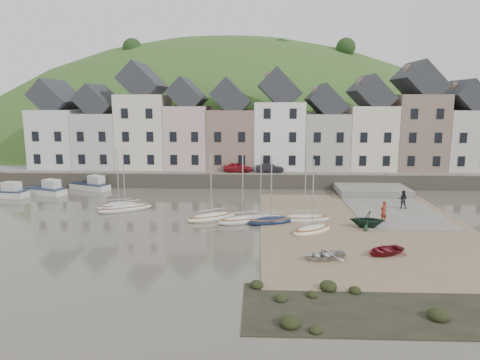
{
  "coord_description": "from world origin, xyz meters",
  "views": [
    {
      "loc": [
        1.74,
        -36.55,
        10.7
      ],
      "look_at": [
        0.0,
        6.0,
        3.0
      ],
      "focal_mm": 32.84,
      "sensor_mm": 36.0,
      "label": 1
    }
  ],
  "objects_px": {
    "person_red": "(384,211)",
    "rowboat_red": "(385,250)",
    "sailboat_0": "(125,208)",
    "person_dark": "(403,199)",
    "car_right": "(270,168)",
    "car_left": "(238,167)",
    "rowboat_white": "(324,255)",
    "rowboat_green": "(367,219)"
  },
  "relations": [
    {
      "from": "person_dark",
      "to": "car_right",
      "type": "distance_m",
      "value": 18.22
    },
    {
      "from": "rowboat_red",
      "to": "person_red",
      "type": "xyz_separation_m",
      "value": [
        2.18,
        8.27,
        0.71
      ]
    },
    {
      "from": "rowboat_green",
      "to": "car_right",
      "type": "distance_m",
      "value": 21.16
    },
    {
      "from": "rowboat_white",
      "to": "rowboat_green",
      "type": "distance_m",
      "value": 9.05
    },
    {
      "from": "rowboat_red",
      "to": "car_right",
      "type": "bearing_deg",
      "value": 167.88
    },
    {
      "from": "rowboat_green",
      "to": "person_dark",
      "type": "xyz_separation_m",
      "value": [
        5.17,
        6.85,
        0.24
      ]
    },
    {
      "from": "car_left",
      "to": "rowboat_red",
      "type": "bearing_deg",
      "value": -156.26
    },
    {
      "from": "sailboat_0",
      "to": "person_dark",
      "type": "height_order",
      "value": "sailboat_0"
    },
    {
      "from": "rowboat_white",
      "to": "person_red",
      "type": "bearing_deg",
      "value": 127.74
    },
    {
      "from": "rowboat_white",
      "to": "sailboat_0",
      "type": "bearing_deg",
      "value": -143.21
    },
    {
      "from": "rowboat_green",
      "to": "person_dark",
      "type": "relative_size",
      "value": 1.52
    },
    {
      "from": "sailboat_0",
      "to": "car_left",
      "type": "bearing_deg",
      "value": 54.19
    },
    {
      "from": "sailboat_0",
      "to": "rowboat_red",
      "type": "height_order",
      "value": "sailboat_0"
    },
    {
      "from": "sailboat_0",
      "to": "car_left",
      "type": "xyz_separation_m",
      "value": [
        10.44,
        14.47,
        1.97
      ]
    },
    {
      "from": "person_red",
      "to": "car_right",
      "type": "relative_size",
      "value": 0.54
    },
    {
      "from": "person_red",
      "to": "person_dark",
      "type": "height_order",
      "value": "person_red"
    },
    {
      "from": "person_red",
      "to": "person_dark",
      "type": "xyz_separation_m",
      "value": [
        3.34,
        5.17,
        -0.03
      ]
    },
    {
      "from": "car_right",
      "to": "person_red",
      "type": "bearing_deg",
      "value": -154.67
    },
    {
      "from": "sailboat_0",
      "to": "rowboat_white",
      "type": "bearing_deg",
      "value": -36.15
    },
    {
      "from": "rowboat_green",
      "to": "car_right",
      "type": "xyz_separation_m",
      "value": [
        -7.76,
        19.63,
        1.39
      ]
    },
    {
      "from": "rowboat_green",
      "to": "rowboat_red",
      "type": "bearing_deg",
      "value": 2.89
    },
    {
      "from": "rowboat_white",
      "to": "car_left",
      "type": "xyz_separation_m",
      "value": [
        -7.13,
        27.31,
        1.86
      ]
    },
    {
      "from": "person_red",
      "to": "rowboat_white",
      "type": "bearing_deg",
      "value": 23.42
    },
    {
      "from": "sailboat_0",
      "to": "rowboat_green",
      "type": "bearing_deg",
      "value": -13.0
    },
    {
      "from": "rowboat_white",
      "to": "rowboat_green",
      "type": "xyz_separation_m",
      "value": [
        4.77,
        7.68,
        0.43
      ]
    },
    {
      "from": "person_red",
      "to": "car_left",
      "type": "bearing_deg",
      "value": -83.96
    },
    {
      "from": "rowboat_white",
      "to": "car_right",
      "type": "bearing_deg",
      "value": 169.19
    },
    {
      "from": "rowboat_green",
      "to": "car_right",
      "type": "bearing_deg",
      "value": -152.49
    },
    {
      "from": "person_dark",
      "to": "car_right",
      "type": "height_order",
      "value": "car_right"
    },
    {
      "from": "rowboat_white",
      "to": "person_red",
      "type": "relative_size",
      "value": 1.55
    },
    {
      "from": "rowboat_white",
      "to": "rowboat_red",
      "type": "bearing_deg",
      "value": 86.77
    },
    {
      "from": "rowboat_red",
      "to": "person_red",
      "type": "bearing_deg",
      "value": 137.32
    },
    {
      "from": "car_right",
      "to": "car_left",
      "type": "bearing_deg",
      "value": 87.22
    },
    {
      "from": "car_right",
      "to": "sailboat_0",
      "type": "bearing_deg",
      "value": 132.0
    },
    {
      "from": "rowboat_red",
      "to": "car_left",
      "type": "height_order",
      "value": "car_left"
    },
    {
      "from": "person_dark",
      "to": "person_red",
      "type": "bearing_deg",
      "value": 80.05
    },
    {
      "from": "rowboat_white",
      "to": "car_right",
      "type": "relative_size",
      "value": 0.83
    },
    {
      "from": "rowboat_green",
      "to": "rowboat_red",
      "type": "distance_m",
      "value": 6.61
    },
    {
      "from": "car_right",
      "to": "person_dark",
      "type": "bearing_deg",
      "value": -137.44
    },
    {
      "from": "person_red",
      "to": "rowboat_red",
      "type": "bearing_deg",
      "value": 43.85
    },
    {
      "from": "rowboat_white",
      "to": "person_dark",
      "type": "relative_size",
      "value": 1.61
    },
    {
      "from": "rowboat_green",
      "to": "car_right",
      "type": "relative_size",
      "value": 0.79
    }
  ]
}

